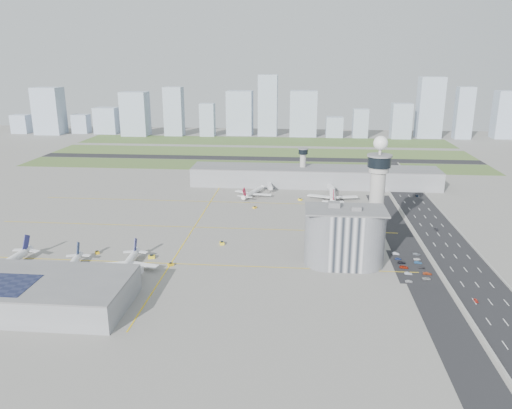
# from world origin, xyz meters

# --- Properties ---
(ground) EXTENTS (1000.00, 1000.00, 0.00)m
(ground) POSITION_xyz_m (0.00, 0.00, 0.00)
(ground) COLOR gray
(grass_strip_0) EXTENTS (480.00, 50.00, 0.08)m
(grass_strip_0) POSITION_xyz_m (-20.00, 225.00, 0.04)
(grass_strip_0) COLOR #476630
(grass_strip_0) RESTS_ON ground
(grass_strip_1) EXTENTS (480.00, 60.00, 0.08)m
(grass_strip_1) POSITION_xyz_m (-20.00, 300.00, 0.04)
(grass_strip_1) COLOR #476630
(grass_strip_1) RESTS_ON ground
(grass_strip_2) EXTENTS (480.00, 70.00, 0.08)m
(grass_strip_2) POSITION_xyz_m (-20.00, 380.00, 0.04)
(grass_strip_2) COLOR #425E2C
(grass_strip_2) RESTS_ON ground
(runway) EXTENTS (480.00, 22.00, 0.10)m
(runway) POSITION_xyz_m (-20.00, 262.00, 0.06)
(runway) COLOR black
(runway) RESTS_ON ground
(highway) EXTENTS (28.00, 500.00, 0.10)m
(highway) POSITION_xyz_m (115.00, 0.00, 0.05)
(highway) COLOR black
(highway) RESTS_ON ground
(barrier_left) EXTENTS (0.60, 500.00, 1.20)m
(barrier_left) POSITION_xyz_m (101.00, 0.00, 0.60)
(barrier_left) COLOR #9E9E99
(barrier_left) RESTS_ON ground
(barrier_right) EXTENTS (0.60, 500.00, 1.20)m
(barrier_right) POSITION_xyz_m (129.00, 0.00, 0.60)
(barrier_right) COLOR #9E9E99
(barrier_right) RESTS_ON ground
(landside_road) EXTENTS (18.00, 260.00, 0.08)m
(landside_road) POSITION_xyz_m (90.00, -10.00, 0.04)
(landside_road) COLOR black
(landside_road) RESTS_ON ground
(parking_lot) EXTENTS (20.00, 44.00, 0.10)m
(parking_lot) POSITION_xyz_m (88.00, -22.00, 0.05)
(parking_lot) COLOR black
(parking_lot) RESTS_ON ground
(taxiway_line_h_0) EXTENTS (260.00, 0.60, 0.01)m
(taxiway_line_h_0) POSITION_xyz_m (-40.00, -30.00, 0.01)
(taxiway_line_h_0) COLOR yellow
(taxiway_line_h_0) RESTS_ON ground
(taxiway_line_h_1) EXTENTS (260.00, 0.60, 0.01)m
(taxiway_line_h_1) POSITION_xyz_m (-40.00, 30.00, 0.01)
(taxiway_line_h_1) COLOR yellow
(taxiway_line_h_1) RESTS_ON ground
(taxiway_line_h_2) EXTENTS (260.00, 0.60, 0.01)m
(taxiway_line_h_2) POSITION_xyz_m (-40.00, 90.00, 0.01)
(taxiway_line_h_2) COLOR yellow
(taxiway_line_h_2) RESTS_ON ground
(taxiway_line_v) EXTENTS (0.60, 260.00, 0.01)m
(taxiway_line_v) POSITION_xyz_m (-40.00, 30.00, 0.01)
(taxiway_line_v) COLOR yellow
(taxiway_line_v) RESTS_ON ground
(control_tower) EXTENTS (14.00, 14.00, 64.50)m
(control_tower) POSITION_xyz_m (72.00, 8.00, 35.04)
(control_tower) COLOR #ADAAA5
(control_tower) RESTS_ON ground
(secondary_tower) EXTENTS (8.60, 8.60, 31.90)m
(secondary_tower) POSITION_xyz_m (30.00, 150.00, 18.80)
(secondary_tower) COLOR #ADAAA5
(secondary_tower) RESTS_ON ground
(admin_building) EXTENTS (42.00, 24.00, 33.50)m
(admin_building) POSITION_xyz_m (51.99, -22.00, 15.30)
(admin_building) COLOR #B2B2B7
(admin_building) RESTS_ON ground
(terminal_pier) EXTENTS (210.00, 32.00, 15.80)m
(terminal_pier) POSITION_xyz_m (40.00, 148.00, 7.90)
(terminal_pier) COLOR gray
(terminal_pier) RESTS_ON ground
(near_terminal) EXTENTS (84.00, 42.00, 13.00)m
(near_terminal) POSITION_xyz_m (-88.07, -82.02, 6.43)
(near_terminal) COLOR gray
(near_terminal) RESTS_ON ground
(airplane_near_a) EXTENTS (41.71, 47.87, 12.57)m
(airplane_near_a) POSITION_xyz_m (-122.98, -47.29, 6.28)
(airplane_near_a) COLOR white
(airplane_near_a) RESTS_ON ground
(airplane_near_b) EXTENTS (37.38, 42.25, 10.68)m
(airplane_near_b) POSITION_xyz_m (-88.18, -47.40, 5.34)
(airplane_near_b) COLOR white
(airplane_near_b) RESTS_ON ground
(airplane_near_c) EXTENTS (35.00, 40.69, 11.05)m
(airplane_near_c) POSITION_xyz_m (-60.61, -40.59, 5.53)
(airplane_near_c) COLOR white
(airplane_near_c) RESTS_ON ground
(airplane_far_a) EXTENTS (42.07, 45.46, 10.38)m
(airplane_far_a) POSITION_xyz_m (-8.93, 109.89, 5.19)
(airplane_far_a) COLOR white
(airplane_far_a) RESTS_ON ground
(airplane_far_b) EXTENTS (40.78, 47.39, 12.85)m
(airplane_far_b) POSITION_xyz_m (53.36, 104.16, 6.43)
(airplane_far_b) COLOR white
(airplane_far_b) RESTS_ON ground
(jet_bridge_near_0) EXTENTS (5.39, 14.31, 5.70)m
(jet_bridge_near_0) POSITION_xyz_m (-113.00, -61.00, 2.85)
(jet_bridge_near_0) COLOR silver
(jet_bridge_near_0) RESTS_ON ground
(jet_bridge_near_1) EXTENTS (5.39, 14.31, 5.70)m
(jet_bridge_near_1) POSITION_xyz_m (-83.00, -61.00, 2.85)
(jet_bridge_near_1) COLOR silver
(jet_bridge_near_1) RESTS_ON ground
(jet_bridge_near_2) EXTENTS (5.39, 14.31, 5.70)m
(jet_bridge_near_2) POSITION_xyz_m (-53.00, -61.00, 2.85)
(jet_bridge_near_2) COLOR silver
(jet_bridge_near_2) RESTS_ON ground
(jet_bridge_far_0) EXTENTS (5.39, 14.31, 5.70)m
(jet_bridge_far_0) POSITION_xyz_m (2.00, 132.00, 2.85)
(jet_bridge_far_0) COLOR silver
(jet_bridge_far_0) RESTS_ON ground
(jet_bridge_far_1) EXTENTS (5.39, 14.31, 5.70)m
(jet_bridge_far_1) POSITION_xyz_m (52.00, 132.00, 2.85)
(jet_bridge_far_1) COLOR silver
(jet_bridge_far_1) RESTS_ON ground
(tug_0) EXTENTS (3.25, 3.52, 1.69)m
(tug_0) POSITION_xyz_m (-84.93, -19.85, 0.84)
(tug_0) COLOR gold
(tug_0) RESTS_ON ground
(tug_1) EXTENTS (4.05, 3.14, 2.12)m
(tug_1) POSITION_xyz_m (-52.42, -23.62, 1.06)
(tug_1) COLOR gold
(tug_1) RESTS_ON ground
(tug_2) EXTENTS (3.63, 3.46, 1.74)m
(tug_2) POSITION_xyz_m (-39.36, -32.74, 0.87)
(tug_2) COLOR gold
(tug_2) RESTS_ON ground
(tug_3) EXTENTS (3.33, 4.02, 2.01)m
(tug_3) POSITION_xyz_m (-17.13, 0.77, 1.00)
(tug_3) COLOR yellow
(tug_3) RESTS_ON ground
(tug_4) EXTENTS (3.28, 3.45, 1.65)m
(tug_4) POSITION_xyz_m (-4.61, 75.67, 0.83)
(tug_4) COLOR gold
(tug_4) RESTS_ON ground
(tug_5) EXTENTS (3.53, 3.47, 1.71)m
(tug_5) POSITION_xyz_m (28.42, 99.80, 0.85)
(tug_5) COLOR yellow
(tug_5) RESTS_ON ground
(car_lot_0) EXTENTS (3.64, 1.54, 1.23)m
(car_lot_0) POSITION_xyz_m (82.48, -42.05, 0.61)
(car_lot_0) COLOR silver
(car_lot_0) RESTS_ON ground
(car_lot_1) EXTENTS (3.89, 1.50, 1.26)m
(car_lot_1) POSITION_xyz_m (84.07, -32.69, 0.63)
(car_lot_1) COLOR #98A0AF
(car_lot_1) RESTS_ON ground
(car_lot_2) EXTENTS (4.83, 2.71, 1.27)m
(car_lot_2) POSITION_xyz_m (83.37, -24.85, 0.64)
(car_lot_2) COLOR #A2200B
(car_lot_2) RESTS_ON ground
(car_lot_3) EXTENTS (4.45, 2.18, 1.25)m
(car_lot_3) POSITION_xyz_m (83.32, -18.76, 0.62)
(car_lot_3) COLOR black
(car_lot_3) RESTS_ON ground
(car_lot_4) EXTENTS (3.52, 1.42, 1.20)m
(car_lot_4) POSITION_xyz_m (82.40, -13.40, 0.60)
(car_lot_4) COLOR navy
(car_lot_4) RESTS_ON ground
(car_lot_5) EXTENTS (4.14, 1.90, 1.32)m
(car_lot_5) POSITION_xyz_m (82.39, -5.97, 0.66)
(car_lot_5) COLOR #B7B7C6
(car_lot_5) RESTS_ON ground
(car_lot_6) EXTENTS (4.42, 2.51, 1.16)m
(car_lot_6) POSITION_xyz_m (91.86, -38.07, 0.58)
(car_lot_6) COLOR #A8A8A8
(car_lot_6) RESTS_ON ground
(car_lot_7) EXTENTS (4.53, 1.96, 1.30)m
(car_lot_7) POSITION_xyz_m (93.72, -31.99, 0.65)
(car_lot_7) COLOR #A83F1D
(car_lot_7) RESTS_ON ground
(car_lot_8) EXTENTS (3.48, 1.82, 1.13)m
(car_lot_8) POSITION_xyz_m (92.57, -24.56, 0.56)
(car_lot_8) COLOR #29292D
(car_lot_8) RESTS_ON ground
(car_lot_9) EXTENTS (4.11, 1.81, 1.31)m
(car_lot_9) POSITION_xyz_m (92.11, -17.91, 0.66)
(car_lot_9) COLOR navy
(car_lot_9) RESTS_ON ground
(car_lot_10) EXTENTS (4.09, 2.30, 1.08)m
(car_lot_10) POSITION_xyz_m (92.66, -12.99, 0.54)
(car_lot_10) COLOR white
(car_lot_10) RESTS_ON ground
(car_lot_11) EXTENTS (4.20, 1.96, 1.19)m
(car_lot_11) POSITION_xyz_m (93.91, -5.70, 0.59)
(car_lot_11) COLOR gray
(car_lot_11) RESTS_ON ground
(car_hw_0) EXTENTS (1.51, 3.54, 1.19)m
(car_hw_0) POSITION_xyz_m (108.61, -60.15, 0.60)
(car_hw_0) COLOR #AF291F
(car_hw_0) RESTS_ON ground
(car_hw_1) EXTENTS (1.46, 4.03, 1.32)m
(car_hw_1) POSITION_xyz_m (115.70, 38.41, 0.66)
(car_hw_1) COLOR black
(car_hw_1) RESTS_ON ground
(car_hw_2) EXTENTS (2.23, 4.43, 1.20)m
(car_hw_2) POSITION_xyz_m (121.02, 119.89, 0.60)
(car_hw_2) COLOR navy
(car_hw_2) RESTS_ON ground
(car_hw_4) EXTENTS (1.80, 3.61, 1.18)m
(car_hw_4) POSITION_xyz_m (108.10, 181.71, 0.59)
(car_hw_4) COLOR #9C9CA5
(car_hw_4) RESTS_ON ground
(skyline_bldg_0) EXTENTS (24.05, 19.24, 26.50)m
(skyline_bldg_0) POSITION_xyz_m (-377.77, 421.70, 13.25)
(skyline_bldg_0) COLOR #9EADC1
(skyline_bldg_0) RESTS_ON ground
(skyline_bldg_1) EXTENTS (37.63, 30.10, 65.60)m
(skyline_bldg_1) POSITION_xyz_m (-331.22, 417.61, 32.80)
(skyline_bldg_1) COLOR #9EADC1
(skyline_bldg_1) RESTS_ON ground
(skyline_bldg_2) EXTENTS (22.81, 18.25, 26.79)m
(skyline_bldg_2) POSITION_xyz_m (-291.25, 430.16, 13.39)
(skyline_bldg_2) COLOR #9EADC1
(skyline_bldg_2) RESTS_ON ground
(skyline_bldg_3) EXTENTS (32.30, 25.84, 36.93)m
(skyline_bldg_3) POSITION_xyz_m (-252.58, 431.35, 18.47)
(skyline_bldg_3) COLOR #9EADC1
(skyline_bldg_3) RESTS_ON ground
(skyline_bldg_4) EXTENTS (35.81, 28.65, 60.36)m
(skyline_bldg_4) POSITION_xyz_m (-204.47, 415.19, 30.18)
(skyline_bldg_4) COLOR #9EADC1
(skyline_bldg_4) RESTS_ON ground
(skyline_bldg_5) EXTENTS (25.49, 20.39, 66.89)m
(skyline_bldg_5) POSITION_xyz_m (-150.11, 419.66, 33.44)
(skyline_bldg_5) COLOR #9EADC1
(skyline_bldg_5) RESTS_ON ground
(skyline_bldg_6) EXTENTS (20.04, 16.03, 45.20)m
(skyline_bldg_6) POSITION_xyz_m (-102.68, 417.90, 22.60)
(skyline_bldg_6) COLOR #9EADC1
(skyline_bldg_6) RESTS_ON ground
(skyline_bldg_7) EXTENTS (35.76, 28.61, 61.22)m
(skyline_bldg_7) POSITION_xyz_m (-59.44, 436.89, 30.61)
(skyline_bldg_7) COLOR #9EADC1
(skyline_bldg_7) RESTS_ON ground
(skyline_bldg_8) EXTENTS (26.33, 21.06, 83.39)m
(skyline_bldg_8) POSITION_xyz_m (-19.42, 431.56, 41.69)
(skyline_bldg_8) COLOR #9EADC1
(skyline_bldg_8) RESTS_ON ground
(skyline_bldg_9) EXTENTS (36.96, 29.57, 62.11)m
(skyline_bldg_9) POSITION_xyz_m (30.27, 432.32, 31.06)
(skyline_bldg_9) COLOR #9EADC1
(skyline_bldg_9) RESTS_ON ground
(skyline_bldg_10) EXTENTS (23.01, 18.41, 27.75)m
(skyline_bldg_10) POSITION_xyz_m (73.27, 423.68, 13.87)
(skyline_bldg_10) COLOR #9EADC1
(skyline_bldg_10) RESTS_ON ground
(skyline_bldg_11) EXTENTS (20.22, 16.18, 38.97)m
(skyline_bldg_11) POSITION_xyz_m (108.28, 423.34, 19.48)
(skyline_bldg_11) COLOR #9EADC1
(skyline_bldg_11) RESTS_ON ground
(skyline_bldg_12) EXTENTS (26.14, 20.92, 46.89)m
(skyline_bldg_12) POSITION_xyz_m (162.17, 421.29, 23.44)
(skyline_bldg_12) COLOR #9EADC1
(skyline_bldg_12) RESTS_ON ground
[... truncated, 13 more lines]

